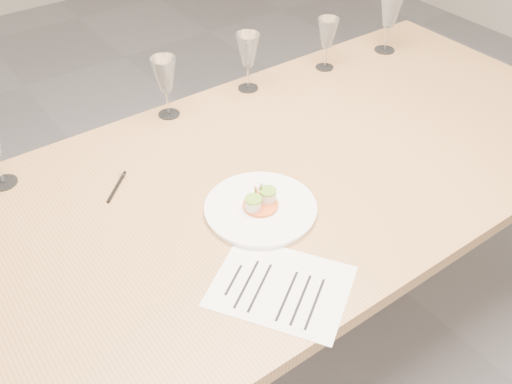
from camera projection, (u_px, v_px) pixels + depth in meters
ground at (244, 350)px, 2.02m from camera, size 7.00×7.00×0.00m
dining_table at (241, 206)px, 1.59m from camera, size 2.40×1.00×0.75m
dinner_plate at (261, 207)px, 1.46m from camera, size 0.29×0.29×0.08m
recipe_sheet at (281, 286)px, 1.27m from camera, size 0.36×0.38×0.00m
ballpoint_pen at (117, 186)px, 1.54m from camera, size 0.10×0.10×0.01m
wine_glass_1 at (165, 76)px, 1.74m from camera, size 0.08×0.08×0.20m
wine_glass_2 at (248, 51)px, 1.87m from camera, size 0.08×0.08×0.20m
wine_glass_3 at (327, 34)px, 1.99m from camera, size 0.07×0.07×0.19m
wine_glass_4 at (390, 11)px, 2.08m from camera, size 0.09×0.09×0.22m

